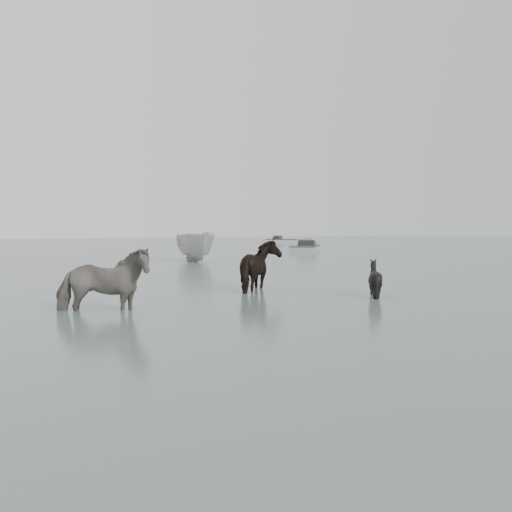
% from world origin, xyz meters
% --- Properties ---
extents(ground, '(140.00, 140.00, 0.00)m').
position_xyz_m(ground, '(0.00, 0.00, 0.00)').
color(ground, '#4D5C59').
rests_on(ground, ground).
extents(pony_pinto, '(2.10, 1.47, 1.62)m').
position_xyz_m(pony_pinto, '(-2.56, -0.47, 0.81)').
color(pony_pinto, black).
rests_on(pony_pinto, ground).
extents(pony_dark, '(1.77, 1.93, 1.62)m').
position_xyz_m(pony_dark, '(2.04, 1.54, 0.81)').
color(pony_dark, black).
rests_on(pony_dark, ground).
extents(pony_black, '(1.19, 1.11, 1.10)m').
position_xyz_m(pony_black, '(3.89, -0.86, 0.55)').
color(pony_black, black).
rests_on(pony_black, ground).
extents(boat_small, '(2.03, 4.26, 1.58)m').
position_xyz_m(boat_small, '(4.82, 14.27, 0.79)').
color(boat_small, '#B7B7B2').
rests_on(boat_small, ground).
extents(skiff_port, '(4.51, 4.98, 0.75)m').
position_xyz_m(skiff_port, '(15.17, 21.04, 0.38)').
color(skiff_port, '#999B99').
rests_on(skiff_port, ground).
extents(skiff_star, '(4.35, 4.51, 0.75)m').
position_xyz_m(skiff_star, '(23.40, 38.86, 0.38)').
color(skiff_star, beige).
rests_on(skiff_star, ground).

